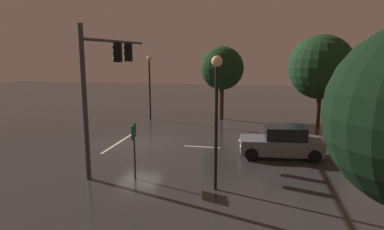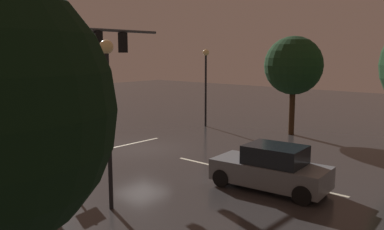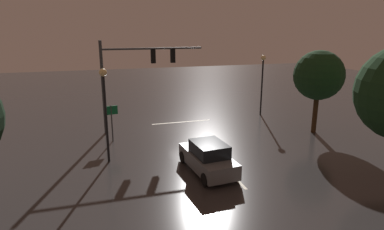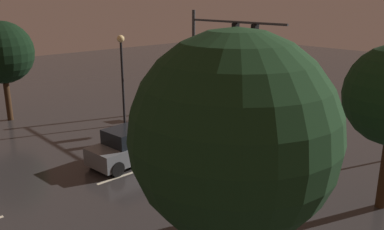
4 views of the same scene
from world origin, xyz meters
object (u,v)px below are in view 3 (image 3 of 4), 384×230
at_px(car_approaching, 208,158).
at_px(street_lamp_left_kerb, 262,74).
at_px(route_sign, 111,115).
at_px(street_lamp_right_kerb, 105,99).
at_px(traffic_signal_assembly, 135,68).
at_px(tree_left_near, 319,76).

xyz_separation_m(car_approaching, street_lamp_left_kerb, (-8.62, -10.24, 2.90)).
bearing_deg(route_sign, street_lamp_right_kerb, 82.94).
xyz_separation_m(traffic_signal_assembly, street_lamp_right_kerb, (2.46, 5.73, -0.95)).
relative_size(street_lamp_left_kerb, route_sign, 2.08).
xyz_separation_m(street_lamp_right_kerb, tree_left_near, (-15.09, -1.42, 0.50)).
height_order(car_approaching, route_sign, route_sign).
bearing_deg(tree_left_near, route_sign, -8.70).
distance_m(traffic_signal_assembly, car_approaching, 9.90).
height_order(car_approaching, street_lamp_left_kerb, street_lamp_left_kerb).
bearing_deg(traffic_signal_assembly, tree_left_near, 161.18).
relative_size(traffic_signal_assembly, tree_left_near, 1.24).
relative_size(car_approaching, route_sign, 1.76).
bearing_deg(tree_left_near, street_lamp_right_kerb, 5.39).
bearing_deg(street_lamp_right_kerb, street_lamp_left_kerb, -152.05).
bearing_deg(traffic_signal_assembly, route_sign, 45.84).
bearing_deg(street_lamp_right_kerb, route_sign, -97.06).
bearing_deg(street_lamp_left_kerb, street_lamp_right_kerb, 27.95).
bearing_deg(car_approaching, route_sign, -54.66).
height_order(traffic_signal_assembly, car_approaching, traffic_signal_assembly).
relative_size(street_lamp_left_kerb, street_lamp_right_kerb, 0.97).
bearing_deg(tree_left_near, car_approaching, 23.68).
xyz_separation_m(street_lamp_left_kerb, route_sign, (13.31, 3.64, -1.86)).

